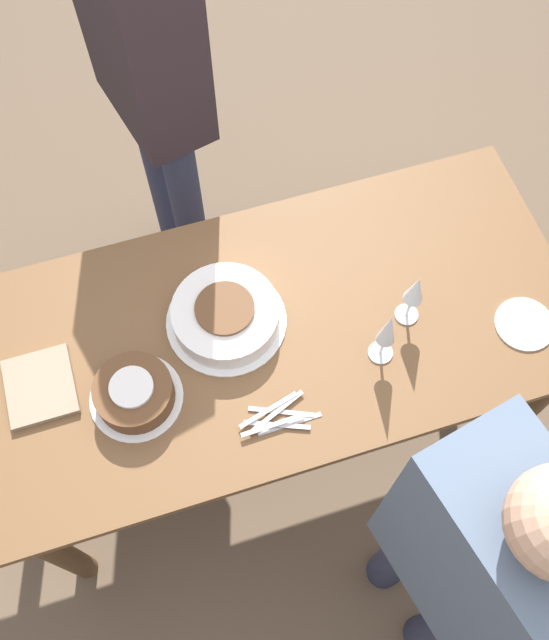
# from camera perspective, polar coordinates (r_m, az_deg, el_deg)

# --- Properties ---
(ground_plane) EXTENTS (12.00, 12.00, 0.00)m
(ground_plane) POSITION_cam_1_polar(r_m,az_deg,el_deg) (2.65, 0.00, -7.71)
(ground_plane) COLOR brown
(dining_table) EXTENTS (1.66, 0.79, 0.77)m
(dining_table) POSITION_cam_1_polar(r_m,az_deg,el_deg) (2.04, 0.00, -2.05)
(dining_table) COLOR brown
(dining_table) RESTS_ON ground_plane
(cake_center_white) EXTENTS (0.33, 0.33, 0.09)m
(cake_center_white) POSITION_cam_1_polar(r_m,az_deg,el_deg) (1.91, -3.93, 0.38)
(cake_center_white) COLOR white
(cake_center_white) RESTS_ON dining_table
(cake_front_chocolate) EXTENTS (0.24, 0.24, 0.09)m
(cake_front_chocolate) POSITION_cam_1_polar(r_m,az_deg,el_deg) (1.85, -11.16, -5.75)
(cake_front_chocolate) COLOR white
(cake_front_chocolate) RESTS_ON dining_table
(wine_glass_near) EXTENTS (0.07, 0.07, 0.22)m
(wine_glass_near) POSITION_cam_1_polar(r_m,az_deg,el_deg) (1.79, 9.05, -0.84)
(wine_glass_near) COLOR silver
(wine_glass_near) RESTS_ON dining_table
(wine_glass_far) EXTENTS (0.06, 0.06, 0.20)m
(wine_glass_far) POSITION_cam_1_polar(r_m,az_deg,el_deg) (1.86, 11.19, 2.28)
(wine_glass_far) COLOR silver
(wine_glass_far) RESTS_ON dining_table
(dessert_plate_right) EXTENTS (0.16, 0.16, 0.01)m
(dessert_plate_right) POSITION_cam_1_polar(r_m,az_deg,el_deg) (2.05, 19.36, -0.31)
(dessert_plate_right) COLOR white
(dessert_plate_right) RESTS_ON dining_table
(fork_pile) EXTENTS (0.21, 0.11, 0.02)m
(fork_pile) POSITION_cam_1_polar(r_m,az_deg,el_deg) (1.83, 0.26, -7.83)
(fork_pile) COLOR silver
(fork_pile) RESTS_ON dining_table
(napkin_stack) EXTENTS (0.17, 0.20, 0.02)m
(napkin_stack) POSITION_cam_1_polar(r_m,az_deg,el_deg) (1.95, -18.24, -5.08)
(napkin_stack) COLOR gray
(napkin_stack) RESTS_ON dining_table
(person_cutting) EXTENTS (0.30, 0.44, 1.55)m
(person_cutting) POSITION_cam_1_polar(r_m,az_deg,el_deg) (1.65, 15.48, -18.55)
(person_cutting) COLOR #2D334C
(person_cutting) RESTS_ON ground_plane
(person_watching) EXTENTS (0.31, 0.44, 1.71)m
(person_watching) POSITION_cam_1_polar(r_m,az_deg,el_deg) (2.16, -10.25, 19.95)
(person_watching) COLOR #2D334C
(person_watching) RESTS_ON ground_plane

